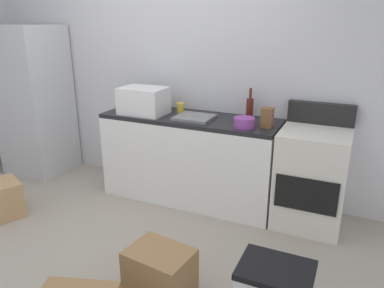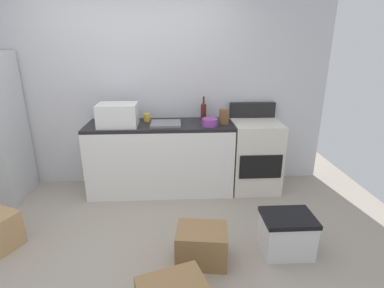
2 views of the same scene
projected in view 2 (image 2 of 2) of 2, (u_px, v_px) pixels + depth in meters
name	position (u px, v px, depth m)	size (l,w,h in m)	color
ground_plane	(125.00, 249.00, 2.81)	(6.00, 6.00, 0.00)	#9E9384
wall_back	(137.00, 87.00, 3.86)	(5.00, 0.10, 2.60)	silver
kitchen_counter	(161.00, 157.00, 3.82)	(1.80, 0.60, 0.90)	white
stove_oven	(254.00, 154.00, 3.88)	(0.60, 0.61, 1.10)	silver
microwave	(118.00, 115.00, 3.52)	(0.46, 0.34, 0.27)	white
sink_basin	(166.00, 124.00, 3.61)	(0.36, 0.32, 0.03)	slate
wine_bottle	(204.00, 111.00, 3.83)	(0.07, 0.07, 0.30)	#591E19
coffee_mug	(147.00, 118.00, 3.76)	(0.08, 0.08, 0.10)	gold
knife_block	(224.00, 117.00, 3.63)	(0.10, 0.10, 0.18)	brown
mixing_bowl	(210.00, 122.00, 3.55)	(0.19, 0.19, 0.09)	purple
cardboard_box_large	(202.00, 245.00, 2.61)	(0.44, 0.33, 0.32)	olive
storage_bin	(287.00, 234.00, 2.72)	(0.46, 0.36, 0.38)	silver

